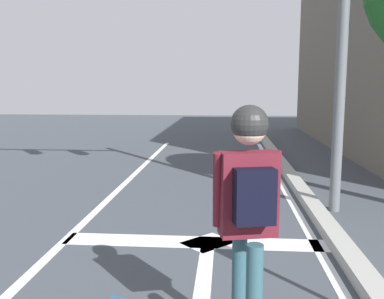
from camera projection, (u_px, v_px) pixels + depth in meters
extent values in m
cube|color=silver|center=(36.00, 268.00, 4.43)|extent=(0.12, 20.00, 0.01)
cube|color=silver|center=(335.00, 279.00, 4.19)|extent=(0.12, 20.00, 0.01)
cube|color=silver|center=(195.00, 242.00, 5.18)|extent=(3.22, 0.40, 0.01)
cube|color=silver|center=(204.00, 273.00, 4.33)|extent=(0.16, 1.40, 0.01)
cube|color=silver|center=(208.00, 242.00, 5.16)|extent=(0.71, 0.71, 0.01)
cube|color=#A1A19B|center=(361.00, 273.00, 4.16)|extent=(0.24, 24.00, 0.14)
cylinder|color=#2E535D|center=(239.00, 278.00, 3.11)|extent=(0.11, 0.11, 0.81)
cube|color=maroon|center=(248.00, 194.00, 2.83)|extent=(0.41, 0.26, 0.57)
cylinder|color=maroon|center=(218.00, 190.00, 2.82)|extent=(0.07, 0.13, 0.52)
cylinder|color=maroon|center=(275.00, 188.00, 2.88)|extent=(0.07, 0.09, 0.52)
sphere|color=beige|center=(249.00, 128.00, 2.76)|extent=(0.22, 0.22, 0.22)
sphere|color=#282828|center=(249.00, 124.00, 2.76)|extent=(0.25, 0.25, 0.25)
cube|color=black|center=(254.00, 196.00, 2.69)|extent=(0.28, 0.19, 0.36)
cylinder|color=#595F63|center=(344.00, 20.00, 6.08)|extent=(0.16, 0.16, 5.68)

